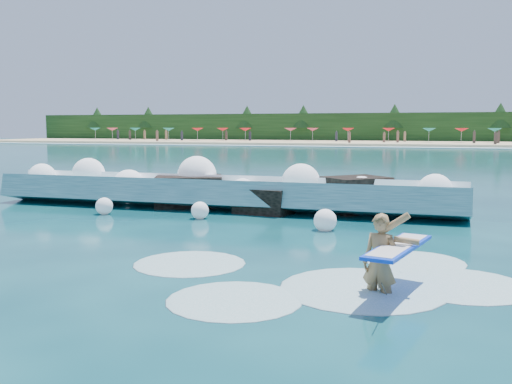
# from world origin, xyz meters

# --- Properties ---
(ground) EXTENTS (200.00, 200.00, 0.00)m
(ground) POSITION_xyz_m (0.00, 0.00, 0.00)
(ground) COLOR #07323E
(ground) RESTS_ON ground
(beach) EXTENTS (140.00, 20.00, 0.40)m
(beach) POSITION_xyz_m (0.00, 78.00, 0.20)
(beach) COLOR tan
(beach) RESTS_ON ground
(wet_band) EXTENTS (140.00, 5.00, 0.08)m
(wet_band) POSITION_xyz_m (0.00, 67.00, 0.04)
(wet_band) COLOR silver
(wet_band) RESTS_ON ground
(treeline) EXTENTS (140.00, 4.00, 5.00)m
(treeline) POSITION_xyz_m (0.00, 88.00, 2.50)
(treeline) COLOR black
(treeline) RESTS_ON ground
(breaking_wave) EXTENTS (15.84, 2.56, 1.37)m
(breaking_wave) POSITION_xyz_m (-1.42, 7.13, 0.48)
(breaking_wave) COLOR teal
(breaking_wave) RESTS_ON ground
(rock_cluster) EXTENTS (8.26, 3.19, 1.32)m
(rock_cluster) POSITION_xyz_m (-0.03, 7.28, 0.42)
(rock_cluster) COLOR black
(rock_cluster) RESTS_ON ground
(surfer_with_board) EXTENTS (1.11, 2.84, 1.62)m
(surfer_with_board) POSITION_xyz_m (4.79, -1.46, 0.60)
(surfer_with_board) COLOR olive
(surfer_with_board) RESTS_ON ground
(wave_spray) EXTENTS (14.92, 4.69, 1.75)m
(wave_spray) POSITION_xyz_m (-1.87, 7.15, 0.83)
(wave_spray) COLOR white
(wave_spray) RESTS_ON ground
(surf_foam) EXTENTS (8.61, 5.66, 0.14)m
(surf_foam) POSITION_xyz_m (4.17, -0.91, 0.00)
(surf_foam) COLOR silver
(surf_foam) RESTS_ON ground
(beach_umbrellas) EXTENTS (113.72, 6.71, 0.50)m
(beach_umbrellas) POSITION_xyz_m (0.05, 79.72, 2.25)
(beach_umbrellas) COLOR #14827D
(beach_umbrellas) RESTS_ON ground
(beachgoers) EXTENTS (100.66, 13.72, 1.92)m
(beachgoers) POSITION_xyz_m (-5.94, 74.08, 1.10)
(beachgoers) COLOR #3F332D
(beachgoers) RESTS_ON ground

